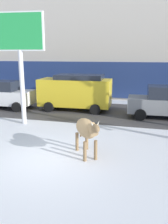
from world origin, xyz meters
name	(u,v)px	position (x,y,z in m)	size (l,w,h in m)	color
ground_plane	(47,160)	(0.00, 0.00, 0.00)	(120.00, 120.00, 0.00)	white
road_strip	(93,111)	(0.00, 7.41, 0.00)	(60.00, 5.60, 0.01)	#423F3F
building_facade	(112,20)	(0.00, 14.74, 6.48)	(44.00, 6.10, 13.00)	beige
cow_tan	(87,129)	(1.23, 0.71, 0.99)	(1.36, 1.82, 1.54)	tan
billboard	(19,39)	(-2.96, 3.84, 4.31)	(2.53, 0.50, 5.56)	silver
car_white_hatchback	(6,95)	(-5.89, 6.87, 0.93)	(3.56, 2.03, 1.86)	white
car_yellow_van	(76,91)	(-1.24, 7.60, 1.24)	(4.67, 2.25, 2.32)	gold
car_grey_sedan	(165,102)	(4.30, 6.95, 0.91)	(4.26, 2.10, 1.84)	slate
pedestrian_near_billboard	(58,89)	(-3.72, 10.80, 0.88)	(0.36, 0.24, 1.73)	#282833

